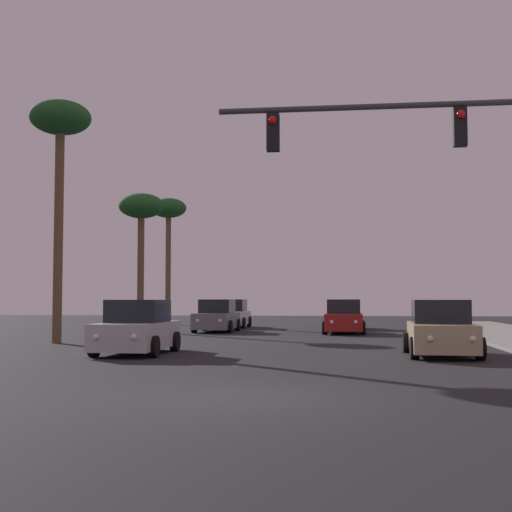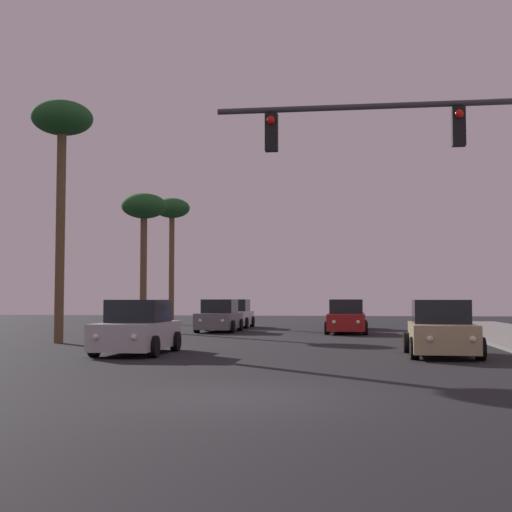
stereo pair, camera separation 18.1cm
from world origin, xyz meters
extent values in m
plane|color=black|center=(0.00, 0.00, 0.00)|extent=(120.00, 120.00, 0.00)
cube|color=navy|center=(1.68, 28.75, 0.58)|extent=(1.90, 4.24, 0.80)
cube|color=black|center=(1.68, 28.90, 1.33)|extent=(1.65, 2.04, 0.70)
cylinder|color=black|center=(0.78, 27.44, 0.32)|extent=(0.24, 0.64, 0.64)
cylinder|color=black|center=(2.58, 27.44, 0.32)|extent=(0.24, 0.64, 0.64)
cylinder|color=black|center=(0.78, 30.05, 0.32)|extent=(0.24, 0.64, 0.64)
cylinder|color=black|center=(2.58, 30.05, 0.32)|extent=(0.24, 0.64, 0.64)
sphere|color=#F2EACC|center=(1.12, 26.63, 0.63)|extent=(0.18, 0.18, 0.18)
sphere|color=#F2EACC|center=(2.24, 26.63, 0.63)|extent=(0.18, 0.18, 0.18)
cube|color=#B7B7BC|center=(-4.62, 9.19, 0.58)|extent=(1.80, 4.20, 0.80)
cube|color=black|center=(-4.62, 9.34, 1.33)|extent=(1.60, 2.00, 0.70)
cylinder|color=black|center=(-5.52, 7.89, 0.32)|extent=(0.24, 0.64, 0.64)
cylinder|color=black|center=(-3.72, 7.89, 0.32)|extent=(0.24, 0.64, 0.64)
cylinder|color=black|center=(-5.52, 10.49, 0.32)|extent=(0.24, 0.64, 0.64)
cylinder|color=black|center=(-3.72, 10.49, 0.32)|extent=(0.24, 0.64, 0.64)
sphere|color=#F2EACC|center=(-5.18, 7.07, 0.63)|extent=(0.18, 0.18, 0.18)
sphere|color=#F2EACC|center=(-4.06, 7.07, 0.63)|extent=(0.18, 0.18, 0.18)
cube|color=tan|center=(4.66, 9.51, 0.58)|extent=(1.96, 4.27, 0.80)
cube|color=black|center=(4.66, 9.66, 1.33)|extent=(1.67, 2.06, 0.70)
cylinder|color=black|center=(3.76, 8.21, 0.32)|extent=(0.24, 0.64, 0.64)
cylinder|color=black|center=(5.56, 8.21, 0.32)|extent=(0.24, 0.64, 0.64)
cylinder|color=black|center=(3.76, 10.81, 0.32)|extent=(0.24, 0.64, 0.64)
cylinder|color=black|center=(5.56, 10.81, 0.32)|extent=(0.24, 0.64, 0.64)
sphere|color=#F2EACC|center=(4.10, 7.39, 0.63)|extent=(0.18, 0.18, 0.18)
sphere|color=#F2EACC|center=(5.21, 7.39, 0.63)|extent=(0.18, 0.18, 0.18)
cube|color=silver|center=(-4.96, 29.59, 0.58)|extent=(1.80, 4.20, 0.80)
cube|color=black|center=(-4.96, 29.74, 1.33)|extent=(1.60, 2.00, 0.70)
cylinder|color=black|center=(-5.86, 28.29, 0.32)|extent=(0.24, 0.64, 0.64)
cylinder|color=black|center=(-4.06, 28.29, 0.32)|extent=(0.24, 0.64, 0.64)
cylinder|color=black|center=(-5.86, 30.90, 0.32)|extent=(0.24, 0.64, 0.64)
cylinder|color=black|center=(-4.06, 30.90, 0.32)|extent=(0.24, 0.64, 0.64)
sphere|color=#F2EACC|center=(-5.51, 27.47, 0.63)|extent=(0.18, 0.18, 0.18)
sphere|color=#F2EACC|center=(-4.40, 27.47, 0.63)|extent=(0.18, 0.18, 0.18)
cube|color=slate|center=(-4.84, 24.16, 0.58)|extent=(1.86, 4.22, 0.80)
cube|color=black|center=(-4.84, 24.31, 1.33)|extent=(1.63, 2.02, 0.70)
cylinder|color=black|center=(-5.74, 22.86, 0.32)|extent=(0.24, 0.64, 0.64)
cylinder|color=black|center=(-3.94, 22.86, 0.32)|extent=(0.24, 0.64, 0.64)
cylinder|color=black|center=(-5.74, 25.46, 0.32)|extent=(0.24, 0.64, 0.64)
cylinder|color=black|center=(-3.94, 25.46, 0.32)|extent=(0.24, 0.64, 0.64)
sphere|color=#F2EACC|center=(-5.40, 22.04, 0.63)|extent=(0.18, 0.18, 0.18)
sphere|color=#F2EACC|center=(-4.28, 22.04, 0.63)|extent=(0.18, 0.18, 0.18)
cube|color=maroon|center=(1.72, 23.21, 0.58)|extent=(1.82, 4.21, 0.80)
cube|color=black|center=(1.72, 23.36, 1.33)|extent=(1.61, 2.01, 0.70)
cylinder|color=black|center=(0.82, 21.91, 0.32)|extent=(0.24, 0.64, 0.64)
cylinder|color=black|center=(2.62, 21.91, 0.32)|extent=(0.24, 0.64, 0.64)
cylinder|color=black|center=(0.82, 24.51, 0.32)|extent=(0.24, 0.64, 0.64)
cylinder|color=black|center=(2.62, 24.51, 0.32)|extent=(0.24, 0.64, 0.64)
sphere|color=#F2EACC|center=(1.17, 21.09, 0.63)|extent=(0.18, 0.18, 0.18)
sphere|color=#F2EACC|center=(2.28, 21.09, 0.63)|extent=(0.18, 0.18, 0.18)
cylinder|color=#38383D|center=(3.19, 4.31, 6.22)|extent=(8.69, 0.14, 0.14)
cube|color=black|center=(4.49, 4.31, 5.67)|extent=(0.30, 0.24, 0.90)
sphere|color=red|center=(4.49, 4.17, 5.94)|extent=(0.20, 0.20, 0.20)
cube|color=black|center=(0.15, 4.31, 5.67)|extent=(0.30, 0.24, 0.90)
sphere|color=red|center=(0.15, 4.17, 5.94)|extent=(0.20, 0.20, 0.20)
cylinder|color=#99999E|center=(7.79, 14.19, 8.97)|extent=(1.40, 0.10, 0.10)
ellipsoid|color=silver|center=(7.09, 14.19, 8.92)|extent=(0.50, 0.24, 0.20)
cylinder|color=brown|center=(-9.95, 34.00, 3.66)|extent=(0.36, 0.36, 7.33)
ellipsoid|color=#1E5123|center=(-9.95, 34.00, 7.81)|extent=(2.40, 2.40, 1.32)
cylinder|color=brown|center=(-8.89, 24.00, 3.08)|extent=(0.36, 0.36, 6.15)
ellipsoid|color=#1E5123|center=(-8.89, 24.00, 6.63)|extent=(2.40, 2.40, 1.32)
cylinder|color=brown|center=(-9.24, 14.00, 4.17)|extent=(0.36, 0.36, 8.35)
ellipsoid|color=#1E5123|center=(-9.24, 14.00, 8.83)|extent=(2.40, 2.40, 1.32)
camera|label=1|loc=(1.85, -12.40, 1.71)|focal=50.00mm
camera|label=2|loc=(2.03, -12.37, 1.71)|focal=50.00mm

